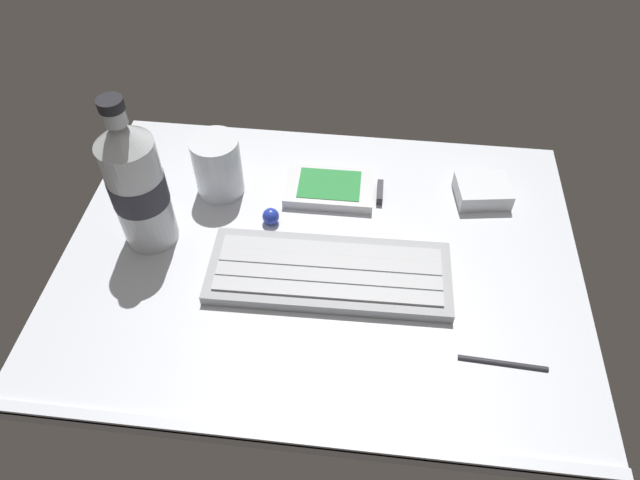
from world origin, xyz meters
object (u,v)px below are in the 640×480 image
(juice_cup, at_px, (218,168))
(stylus_pen, at_px, (503,362))
(handheld_device, at_px, (334,188))
(water_bottle, at_px, (137,184))
(keyboard, at_px, (329,272))
(trackball_mouse, at_px, (271,216))
(charger_block, at_px, (483,191))

(juice_cup, height_order, stylus_pen, juice_cup)
(handheld_device, xyz_separation_m, water_bottle, (-0.22, -0.11, 0.08))
(keyboard, xyz_separation_m, water_bottle, (-0.23, 0.04, 0.08))
(handheld_device, xyz_separation_m, trackball_mouse, (-0.08, -0.07, 0.00))
(keyboard, relative_size, juice_cup, 3.44)
(juice_cup, bearing_deg, handheld_device, 4.20)
(juice_cup, bearing_deg, trackball_mouse, -34.34)
(keyboard, bearing_deg, water_bottle, 170.01)
(handheld_device, height_order, stylus_pen, handheld_device)
(charger_block, relative_size, trackball_mouse, 3.18)
(handheld_device, distance_m, trackball_mouse, 0.10)
(keyboard, xyz_separation_m, charger_block, (0.19, 0.16, 0.00))
(charger_block, bearing_deg, handheld_device, -176.47)
(keyboard, xyz_separation_m, stylus_pen, (0.20, -0.10, -0.00))
(juice_cup, distance_m, trackball_mouse, 0.10)
(keyboard, relative_size, trackball_mouse, 13.29)
(stylus_pen, bearing_deg, water_bottle, 164.84)
(juice_cup, relative_size, charger_block, 1.21)
(keyboard, bearing_deg, trackball_mouse, 136.20)
(stylus_pen, bearing_deg, handheld_device, 132.82)
(water_bottle, distance_m, stylus_pen, 0.46)
(handheld_device, distance_m, juice_cup, 0.16)
(trackball_mouse, height_order, stylus_pen, trackball_mouse)
(juice_cup, xyz_separation_m, stylus_pen, (0.36, -0.23, -0.04))
(trackball_mouse, xyz_separation_m, stylus_pen, (0.28, -0.18, -0.01))
(juice_cup, height_order, charger_block, juice_cup)
(handheld_device, relative_size, charger_block, 1.84)
(charger_block, xyz_separation_m, stylus_pen, (0.01, -0.25, -0.01))
(keyboard, height_order, handheld_device, keyboard)
(handheld_device, height_order, water_bottle, water_bottle)
(charger_block, height_order, stylus_pen, charger_block)
(charger_block, bearing_deg, keyboard, -140.47)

